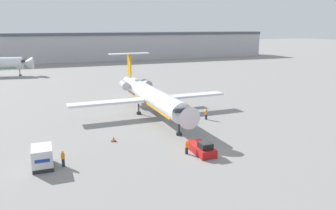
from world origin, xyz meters
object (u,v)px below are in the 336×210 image
at_px(worker_on_apron, 63,158).
at_px(traffic_cone_left, 114,139).
at_px(airplane_main, 151,95).
at_px(luggage_cart, 42,157).
at_px(worker_near_tug, 187,147).
at_px(worker_by_wing, 206,114).
at_px(pushback_tug, 202,148).

xyz_separation_m(worker_on_apron, traffic_cone_left, (6.94, 6.09, -0.67)).
distance_m(airplane_main, worker_on_apron, 23.94).
xyz_separation_m(airplane_main, luggage_cart, (-18.22, -17.03, -2.26)).
bearing_deg(traffic_cone_left, luggage_cart, -148.42).
height_order(worker_near_tug, worker_by_wing, worker_by_wing).
bearing_deg(luggage_cart, airplane_main, 43.06).
height_order(luggage_cart, worker_near_tug, luggage_cart).
distance_m(worker_on_apron, traffic_cone_left, 9.26).
relative_size(luggage_cart, worker_on_apron, 1.78).
height_order(airplane_main, worker_near_tug, airplane_main).
distance_m(pushback_tug, worker_by_wing, 15.19).
height_order(worker_near_tug, traffic_cone_left, worker_near_tug).
relative_size(worker_by_wing, traffic_cone_left, 2.65).
height_order(airplane_main, traffic_cone_left, airplane_main).
xyz_separation_m(worker_by_wing, traffic_cone_left, (-16.74, -5.06, -0.63)).
height_order(pushback_tug, traffic_cone_left, pushback_tug).
xyz_separation_m(pushback_tug, luggage_cart, (-18.30, 2.57, 0.58)).
height_order(luggage_cart, worker_by_wing, luggage_cart).
relative_size(worker_by_wing, worker_on_apron, 0.96).
height_order(airplane_main, worker_by_wing, airplane_main).
xyz_separation_m(luggage_cart, worker_by_wing, (25.81, 10.63, -0.25)).
bearing_deg(luggage_cart, traffic_cone_left, 31.58).
xyz_separation_m(pushback_tug, worker_near_tug, (-1.82, 0.47, 0.30)).
distance_m(luggage_cart, worker_near_tug, 16.62).
distance_m(luggage_cart, traffic_cone_left, 10.68).
bearing_deg(luggage_cart, pushback_tug, -8.00).
bearing_deg(worker_by_wing, traffic_cone_left, -163.19).
bearing_deg(airplane_main, traffic_cone_left, -128.63).
relative_size(worker_near_tug, worker_on_apron, 0.94).
bearing_deg(airplane_main, worker_near_tug, -95.17).
height_order(pushback_tug, worker_on_apron, worker_on_apron).
bearing_deg(luggage_cart, worker_near_tug, -7.27).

